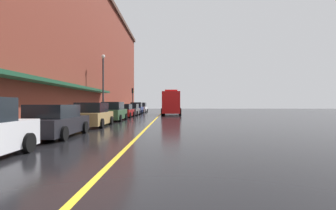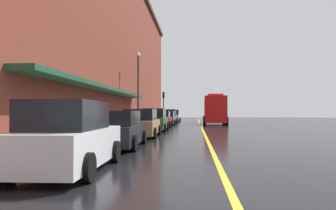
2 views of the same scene
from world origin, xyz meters
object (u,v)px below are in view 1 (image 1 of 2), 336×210
parked_car_1 (55,122)px  parked_car_4 (124,111)px  parking_meter_3 (132,107)px  traffic_light_near (133,95)px  parked_car_2 (93,115)px  parking_meter_0 (64,112)px  parked_car_7 (142,108)px  street_lamp_left (103,79)px  parked_car_3 (114,112)px  parked_car_5 (132,110)px  parking_meter_4 (125,107)px  fire_truck (172,103)px  parked_car_6 (137,108)px  parking_meter_1 (126,107)px  parking_meter_2 (50,113)px

parked_car_1 → parked_car_4: parked_car_4 is taller
parking_meter_3 → traffic_light_near: (0.06, 0.29, 2.10)m
parked_car_2 → parking_meter_0: 2.06m
parked_car_7 → parking_meter_0: (-1.41, -30.84, 0.20)m
parked_car_7 → street_lamp_left: bearing=174.4°
parking_meter_0 → parked_car_2: bearing=44.7°
parked_car_3 → parked_car_5: (-0.03, 11.50, -0.07)m
parked_car_3 → parked_car_5: 11.50m
parking_meter_0 → parking_meter_4: size_ratio=1.00×
parking_meter_0 → parked_car_1: bearing=-71.3°
parked_car_7 → parking_meter_4: (-1.41, -9.21, 0.20)m
parked_car_2 → parked_car_7: bearing=-1.4°
parked_car_4 → fire_truck: size_ratio=0.53×
parked_car_2 → parked_car_7: (-0.03, 29.41, 0.07)m
traffic_light_near → parked_car_6: bearing=-71.7°
parked_car_3 → parked_car_6: 17.31m
parked_car_1 → parking_meter_1: (-1.40, 26.47, 0.32)m
parked_car_1 → parked_car_3: 11.67m
parked_car_3 → street_lamp_left: 5.75m
parked_car_5 → parking_meter_4: (-1.46, 2.60, 0.30)m
parked_car_7 → parking_meter_4: size_ratio=3.25×
fire_truck → parking_meter_2: size_ratio=5.98×
parked_car_3 → traffic_light_near: bearing=3.1°
parked_car_1 → parking_meter_4: parked_car_1 is taller
parked_car_2 → parked_car_3: parked_car_3 is taller
fire_truck → parking_meter_4: bearing=-97.7°
parked_car_1 → parking_meter_3: size_ratio=3.51×
parked_car_2 → parking_meter_4: 20.25m
parked_car_1 → fire_truck: (5.67, 24.65, 0.94)m
parking_meter_2 → street_lamp_left: street_lamp_left is taller
parked_car_3 → parking_meter_4: bearing=5.2°
parked_car_7 → parking_meter_3: size_ratio=3.25×
parked_car_2 → fire_truck: bearing=-17.9°
parking_meter_3 → parked_car_3: bearing=-85.9°
parked_car_2 → parking_meter_4: parked_car_2 is taller
parked_car_5 → parking_meter_0: bearing=175.7°
parked_car_7 → street_lamp_left: size_ratio=0.62×
parked_car_6 → traffic_light_near: 4.57m
parked_car_7 → parking_meter_3: bearing=151.4°
parked_car_5 → parked_car_7: 11.82m
parking_meter_1 → street_lamp_left: size_ratio=0.19×
parked_car_1 → parked_car_6: bearing=-1.7°
traffic_light_near → parked_car_3: bearing=-86.1°
parked_car_1 → street_lamp_left: (-2.00, 15.66, 3.66)m
parking_meter_1 → parked_car_4: bearing=-81.1°
parked_car_4 → parking_meter_1: (-1.40, 8.94, 0.32)m
fire_truck → parked_car_4: bearing=-37.2°
parked_car_4 → fire_truck: bearing=-38.4°
parking_meter_0 → parked_car_7: bearing=87.4°
parked_car_1 → street_lamp_left: 16.21m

